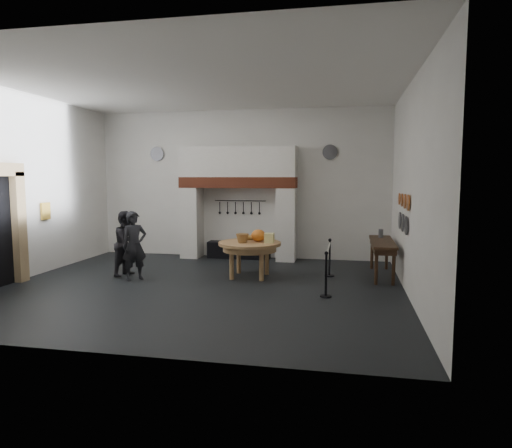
% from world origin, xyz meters
% --- Properties ---
extents(floor, '(9.00, 8.00, 0.02)m').
position_xyz_m(floor, '(0.00, 0.00, 0.00)').
color(floor, black).
rests_on(floor, ground).
extents(ceiling, '(9.00, 8.00, 0.02)m').
position_xyz_m(ceiling, '(0.00, 0.00, 4.50)').
color(ceiling, silver).
rests_on(ceiling, wall_back).
extents(wall_back, '(9.00, 0.02, 4.50)m').
position_xyz_m(wall_back, '(0.00, 4.00, 2.25)').
color(wall_back, silver).
rests_on(wall_back, floor).
extents(wall_front, '(9.00, 0.02, 4.50)m').
position_xyz_m(wall_front, '(0.00, -4.00, 2.25)').
color(wall_front, silver).
rests_on(wall_front, floor).
extents(wall_left, '(0.02, 8.00, 4.50)m').
position_xyz_m(wall_left, '(-4.50, 0.00, 2.25)').
color(wall_left, silver).
rests_on(wall_left, floor).
extents(wall_right, '(0.02, 8.00, 4.50)m').
position_xyz_m(wall_right, '(4.50, 0.00, 2.25)').
color(wall_right, silver).
rests_on(wall_right, floor).
extents(chimney_pier_left, '(0.55, 0.70, 2.15)m').
position_xyz_m(chimney_pier_left, '(-1.48, 3.65, 1.07)').
color(chimney_pier_left, silver).
rests_on(chimney_pier_left, floor).
extents(chimney_pier_right, '(0.55, 0.70, 2.15)m').
position_xyz_m(chimney_pier_right, '(1.48, 3.65, 1.07)').
color(chimney_pier_right, silver).
rests_on(chimney_pier_right, floor).
extents(hearth_brick_band, '(3.50, 0.72, 0.32)m').
position_xyz_m(hearth_brick_band, '(0.00, 3.65, 2.31)').
color(hearth_brick_band, '#9E442B').
rests_on(hearth_brick_band, chimney_pier_left).
extents(chimney_hood, '(3.50, 0.70, 0.90)m').
position_xyz_m(chimney_hood, '(0.00, 3.65, 2.92)').
color(chimney_hood, silver).
rests_on(chimney_hood, hearth_brick_band).
extents(iron_range, '(1.90, 0.45, 0.50)m').
position_xyz_m(iron_range, '(0.00, 3.72, 0.25)').
color(iron_range, black).
rests_on(iron_range, floor).
extents(utensil_rail, '(1.60, 0.02, 0.02)m').
position_xyz_m(utensil_rail, '(0.00, 3.92, 1.75)').
color(utensil_rail, black).
rests_on(utensil_rail, wall_back).
extents(door_jamb_far, '(0.22, 0.30, 2.60)m').
position_xyz_m(door_jamb_far, '(-4.38, -0.30, 1.30)').
color(door_jamb_far, tan).
rests_on(door_jamb_far, floor).
extents(wall_plaque, '(0.05, 0.34, 0.44)m').
position_xyz_m(wall_plaque, '(-4.45, 0.80, 1.60)').
color(wall_plaque, gold).
rests_on(wall_plaque, wall_left).
extents(work_table, '(1.76, 1.76, 0.07)m').
position_xyz_m(work_table, '(0.87, 1.24, 0.84)').
color(work_table, '#AA8950').
rests_on(work_table, floor).
extents(pumpkin, '(0.36, 0.36, 0.31)m').
position_xyz_m(pumpkin, '(1.07, 1.34, 1.03)').
color(pumpkin, orange).
rests_on(pumpkin, work_table).
extents(cheese_block_big, '(0.22, 0.22, 0.24)m').
position_xyz_m(cheese_block_big, '(1.37, 1.19, 0.99)').
color(cheese_block_big, '#E6DD89').
rests_on(cheese_block_big, work_table).
extents(cheese_block_small, '(0.18, 0.18, 0.20)m').
position_xyz_m(cheese_block_small, '(1.35, 1.49, 0.97)').
color(cheese_block_small, '#FFDE98').
rests_on(cheese_block_small, work_table).
extents(wicker_basket, '(0.36, 0.36, 0.22)m').
position_xyz_m(wicker_basket, '(0.72, 1.09, 0.98)').
color(wicker_basket, olive).
rests_on(wicker_basket, work_table).
extents(bread_loaf, '(0.31, 0.18, 0.13)m').
position_xyz_m(bread_loaf, '(0.77, 1.59, 0.94)').
color(bread_loaf, '#AC853D').
rests_on(bread_loaf, work_table).
extents(visitor_near, '(0.71, 0.71, 1.67)m').
position_xyz_m(visitor_near, '(-1.79, 0.39, 0.83)').
color(visitor_near, black).
rests_on(visitor_near, floor).
extents(visitor_far, '(0.76, 0.90, 1.63)m').
position_xyz_m(visitor_far, '(-2.19, 0.79, 0.82)').
color(visitor_far, black).
rests_on(visitor_far, floor).
extents(side_table, '(0.55, 2.20, 0.06)m').
position_xyz_m(side_table, '(4.10, 1.94, 0.87)').
color(side_table, '#372514').
rests_on(side_table, floor).
extents(pewter_jug, '(0.12, 0.12, 0.22)m').
position_xyz_m(pewter_jug, '(4.10, 2.54, 1.01)').
color(pewter_jug, '#4E4F54').
rests_on(pewter_jug, side_table).
extents(copper_pan_a, '(0.03, 0.34, 0.34)m').
position_xyz_m(copper_pan_a, '(4.46, 0.20, 1.95)').
color(copper_pan_a, '#C6662D').
rests_on(copper_pan_a, wall_right).
extents(copper_pan_b, '(0.03, 0.32, 0.32)m').
position_xyz_m(copper_pan_b, '(4.46, 0.75, 1.95)').
color(copper_pan_b, '#C6662D').
rests_on(copper_pan_b, wall_right).
extents(copper_pan_c, '(0.03, 0.30, 0.30)m').
position_xyz_m(copper_pan_c, '(4.46, 1.30, 1.95)').
color(copper_pan_c, '#C6662D').
rests_on(copper_pan_c, wall_right).
extents(copper_pan_d, '(0.03, 0.28, 0.28)m').
position_xyz_m(copper_pan_d, '(4.46, 1.85, 1.95)').
color(copper_pan_d, '#C6662D').
rests_on(copper_pan_d, wall_right).
extents(pewter_plate_left, '(0.03, 0.40, 0.40)m').
position_xyz_m(pewter_plate_left, '(4.46, 0.40, 1.45)').
color(pewter_plate_left, '#4C4C51').
rests_on(pewter_plate_left, wall_right).
extents(pewter_plate_mid, '(0.03, 0.40, 0.40)m').
position_xyz_m(pewter_plate_mid, '(4.46, 1.00, 1.45)').
color(pewter_plate_mid, '#4C4C51').
rests_on(pewter_plate_mid, wall_right).
extents(pewter_plate_right, '(0.03, 0.40, 0.40)m').
position_xyz_m(pewter_plate_right, '(4.46, 1.60, 1.45)').
color(pewter_plate_right, '#4C4C51').
rests_on(pewter_plate_right, wall_right).
extents(pewter_plate_back_left, '(0.44, 0.03, 0.44)m').
position_xyz_m(pewter_plate_back_left, '(-2.70, 3.96, 3.20)').
color(pewter_plate_back_left, '#4C4C51').
rests_on(pewter_plate_back_left, wall_back).
extents(pewter_plate_back_right, '(0.44, 0.03, 0.44)m').
position_xyz_m(pewter_plate_back_right, '(2.70, 3.96, 3.20)').
color(pewter_plate_back_right, '#4C4C51').
rests_on(pewter_plate_back_right, wall_back).
extents(barrier_post_near, '(0.05, 0.05, 0.90)m').
position_xyz_m(barrier_post_near, '(2.82, -0.32, 0.45)').
color(barrier_post_near, black).
rests_on(barrier_post_near, floor).
extents(barrier_post_far, '(0.05, 0.05, 0.90)m').
position_xyz_m(barrier_post_far, '(2.82, 1.68, 0.45)').
color(barrier_post_far, black).
rests_on(barrier_post_far, floor).
extents(barrier_rope, '(0.04, 2.00, 0.04)m').
position_xyz_m(barrier_rope, '(2.82, 0.68, 0.85)').
color(barrier_rope, silver).
rests_on(barrier_rope, barrier_post_near).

